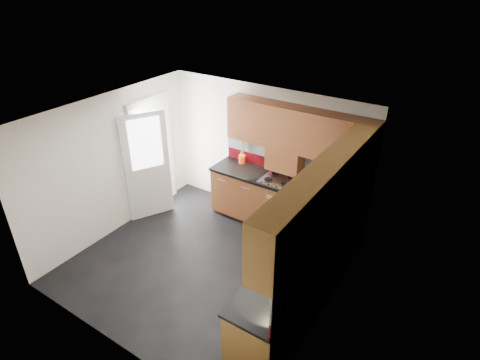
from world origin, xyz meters
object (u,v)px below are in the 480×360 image
Objects in this scene: utensil_pot at (242,158)px; toaster at (359,196)px; food_processor at (314,229)px; gas_hob at (279,180)px.

utensil_pot is 1.76× the size of toaster.
utensil_pot is 2.19m from toaster.
toaster is at bearing 81.37° from food_processor.
toaster reaches higher than gas_hob.
utensil_pot reaches higher than toaster.
gas_hob is 1.57m from food_processor.
food_processor is at bearing -33.56° from utensil_pot.
gas_hob is 2.36× the size of toaster.
utensil_pot reaches higher than food_processor.
food_processor is (-0.19, -1.23, 0.04)m from toaster.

